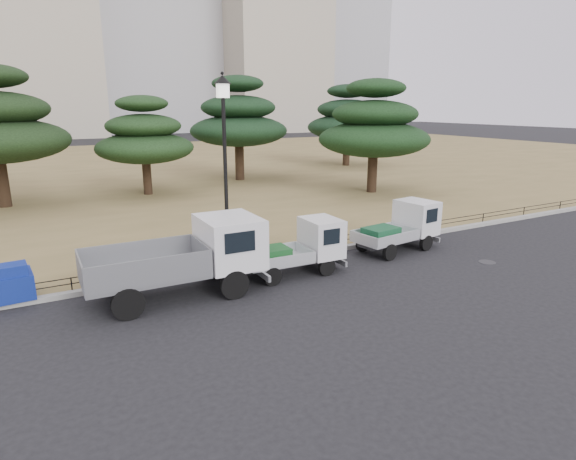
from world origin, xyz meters
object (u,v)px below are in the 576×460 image
truck_kei_front (300,248)px  truck_large (186,255)px  truck_kei_rear (401,227)px  street_lamp (224,140)px  tarp_pile (4,285)px

truck_kei_front → truck_large: bearing=-177.4°
truck_kei_rear → street_lamp: (-6.72, 1.34, 3.49)m
truck_kei_front → street_lamp: (-1.88, 1.77, 3.52)m
truck_large → truck_kei_rear: bearing=3.9°
truck_kei_rear → street_lamp: size_ratio=0.59×
truck_large → truck_kei_front: size_ratio=1.50×
truck_kei_front → truck_kei_rear: 4.86m
truck_large → street_lamp: street_lamp is taller
truck_large → truck_kei_front: truck_large is taller
truck_large → truck_kei_rear: 8.78m
tarp_pile → truck_kei_rear: bearing=-5.8°
truck_large → street_lamp: (2.04, 1.83, 3.17)m
tarp_pile → street_lamp: bearing=-0.2°
truck_large → truck_kei_rear: (8.76, 0.49, -0.32)m
truck_kei_rear → tarp_pile: 13.63m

